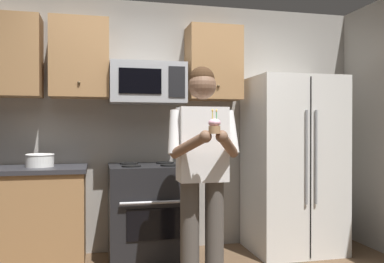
% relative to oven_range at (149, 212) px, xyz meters
% --- Properties ---
extents(wall_back, '(4.40, 0.10, 2.60)m').
position_rel_oven_range_xyz_m(wall_back, '(0.15, 0.39, 0.84)').
color(wall_back, gray).
rests_on(wall_back, ground).
extents(oven_range, '(0.76, 0.70, 0.93)m').
position_rel_oven_range_xyz_m(oven_range, '(0.00, 0.00, 0.00)').
color(oven_range, black).
rests_on(oven_range, ground).
extents(microwave, '(0.74, 0.41, 0.40)m').
position_rel_oven_range_xyz_m(microwave, '(0.00, 0.12, 1.26)').
color(microwave, '#9EA0A5').
extents(refrigerator, '(0.90, 0.75, 1.80)m').
position_rel_oven_range_xyz_m(refrigerator, '(1.50, -0.04, 0.44)').
color(refrigerator, white).
rests_on(refrigerator, ground).
extents(cabinet_row_upper, '(2.78, 0.36, 0.76)m').
position_rel_oven_range_xyz_m(cabinet_row_upper, '(-0.57, 0.17, 1.49)').
color(cabinet_row_upper, '#9E7247').
extents(counter_left, '(1.44, 0.66, 0.92)m').
position_rel_oven_range_xyz_m(counter_left, '(-1.30, 0.02, 0.00)').
color(counter_left, '#9E7247').
rests_on(counter_left, ground).
extents(bowl_large_white, '(0.26, 0.26, 0.12)m').
position_rel_oven_range_xyz_m(bowl_large_white, '(-1.00, 0.04, 0.52)').
color(bowl_large_white, white).
rests_on(bowl_large_white, counter_left).
extents(person, '(0.60, 0.48, 1.76)m').
position_rel_oven_range_xyz_m(person, '(0.31, -0.84, 0.53)').
color(person, '#4C4742').
rests_on(person, ground).
extents(cupcake, '(0.09, 0.09, 0.17)m').
position_rel_oven_range_xyz_m(cupcake, '(0.31, -1.17, 0.83)').
color(cupcake, '#A87F56').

